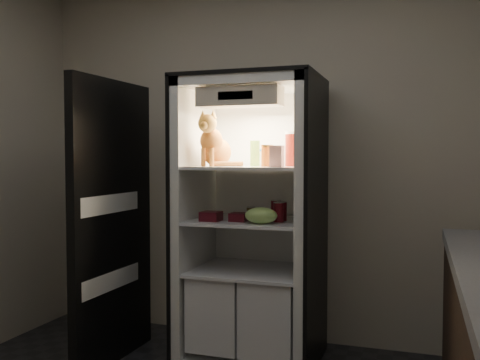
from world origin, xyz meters
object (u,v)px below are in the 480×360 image
(parmesan_shaker, at_px, (255,153))
(cream_carton, at_px, (277,156))
(pepper_jar, at_px, (295,149))
(berry_box_left, at_px, (211,216))
(soda_can_c, at_px, (279,212))
(berry_box_right, at_px, (239,217))
(mayo_tub, at_px, (266,157))
(soda_can_a, at_px, (276,210))
(grape_bag, at_px, (261,216))
(refrigerator, at_px, (253,240))
(tabby_cat, at_px, (214,145))
(salsa_jar, at_px, (267,156))
(soda_can_b, at_px, (282,211))
(condiment_jar, at_px, (251,212))

(parmesan_shaker, distance_m, cream_carton, 0.34)
(pepper_jar, bearing_deg, berry_box_left, -154.98)
(soda_can_c, height_order, berry_box_right, soda_can_c)
(parmesan_shaker, height_order, soda_can_c, parmesan_shaker)
(cream_carton, bearing_deg, berry_box_right, 165.94)
(mayo_tub, bearing_deg, soda_can_a, -45.89)
(soda_can_c, relative_size, grape_bag, 0.61)
(mayo_tub, distance_m, berry_box_right, 0.49)
(parmesan_shaker, bearing_deg, berry_box_right, -104.47)
(refrigerator, distance_m, tabby_cat, 0.69)
(soda_can_c, bearing_deg, tabby_cat, 179.88)
(salsa_jar, height_order, grape_bag, salsa_jar)
(grape_bag, height_order, berry_box_left, grape_bag)
(tabby_cat, relative_size, cream_carton, 2.79)
(soda_can_b, height_order, condiment_jar, soda_can_b)
(tabby_cat, bearing_deg, mayo_tub, 43.03)
(cream_carton, relative_size, berry_box_left, 1.08)
(soda_can_c, xyz_separation_m, berry_box_right, (-0.25, -0.05, -0.04))
(mayo_tub, bearing_deg, grape_bag, -78.46)
(refrigerator, height_order, grape_bag, refrigerator)
(soda_can_a, xyz_separation_m, berry_box_left, (-0.37, -0.23, -0.03))
(soda_can_c, bearing_deg, mayo_tub, 122.68)
(grape_bag, bearing_deg, soda_can_a, 84.00)
(mayo_tub, bearing_deg, pepper_jar, -23.29)
(soda_can_c, bearing_deg, berry_box_right, -169.37)
(soda_can_c, bearing_deg, grape_bag, -123.55)
(salsa_jar, distance_m, soda_can_c, 0.37)
(soda_can_a, xyz_separation_m, condiment_jar, (-0.17, 0.00, -0.02))
(soda_can_c, bearing_deg, soda_can_a, 111.36)
(condiment_jar, bearing_deg, tabby_cat, -146.94)
(berry_box_left, bearing_deg, mayo_tub, 50.64)
(soda_can_b, bearing_deg, pepper_jar, 47.90)
(cream_carton, bearing_deg, salsa_jar, 126.10)
(tabby_cat, height_order, grape_bag, tabby_cat)
(refrigerator, height_order, tabby_cat, refrigerator)
(soda_can_c, bearing_deg, salsa_jar, 164.27)
(soda_can_b, relative_size, grape_bag, 0.61)
(salsa_jar, height_order, pepper_jar, pepper_jar)
(soda_can_a, bearing_deg, salsa_jar, -104.68)
(mayo_tub, bearing_deg, tabby_cat, -139.77)
(refrigerator, xyz_separation_m, cream_carton, (0.23, -0.25, 0.56))
(pepper_jar, bearing_deg, tabby_cat, -164.46)
(refrigerator, xyz_separation_m, berry_box_left, (-0.21, -0.22, 0.18))
(refrigerator, relative_size, pepper_jar, 8.36)
(tabby_cat, relative_size, salsa_jar, 2.65)
(mayo_tub, relative_size, soda_can_a, 0.90)
(mayo_tub, relative_size, soda_can_c, 0.91)
(salsa_jar, xyz_separation_m, berry_box_right, (-0.17, -0.07, -0.39))
(tabby_cat, distance_m, grape_bag, 0.58)
(tabby_cat, xyz_separation_m, grape_bag, (0.36, -0.12, -0.44))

